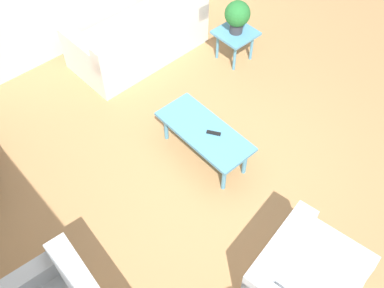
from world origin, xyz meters
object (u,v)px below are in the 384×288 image
(coffee_table, at_px, (205,133))
(side_table_plant, at_px, (235,36))
(potted_plant, at_px, (237,15))
(sofa, at_px, (140,39))
(armchair, at_px, (301,281))

(coffee_table, xyz_separation_m, side_table_plant, (1.02, -1.53, 0.00))
(side_table_plant, distance_m, potted_plant, 0.34)
(side_table_plant, height_order, potted_plant, potted_plant)
(coffee_table, bearing_deg, side_table_plant, -56.33)
(sofa, distance_m, potted_plant, 1.41)
(sofa, bearing_deg, side_table_plant, 133.34)
(coffee_table, relative_size, side_table_plant, 2.31)
(armchair, bearing_deg, potted_plant, 44.75)
(sofa, distance_m, armchair, 3.95)
(sofa, bearing_deg, armchair, 72.65)
(coffee_table, bearing_deg, potted_plant, -56.33)
(armchair, distance_m, potted_plant, 3.52)
(sofa, height_order, potted_plant, potted_plant)
(coffee_table, bearing_deg, sofa, -16.40)
(sofa, xyz_separation_m, coffee_table, (-1.97, 0.58, 0.10))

